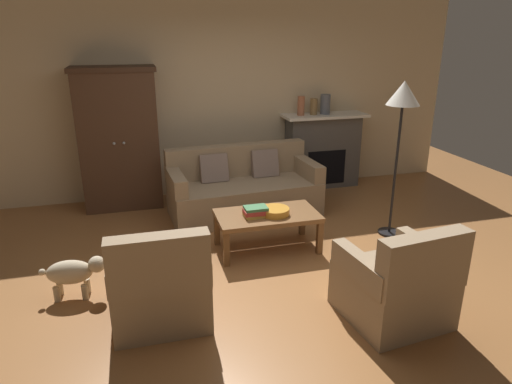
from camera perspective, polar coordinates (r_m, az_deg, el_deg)
ground_plane at (r=4.70m, az=1.57°, el=-9.44°), size 9.60×9.60×0.00m
back_wall at (r=6.65m, az=-4.82°, el=11.90°), size 7.20×0.10×2.80m
fireplace at (r=7.02m, az=8.35°, el=5.25°), size 1.26×0.48×1.12m
armoire at (r=6.30m, az=-16.81°, el=6.41°), size 1.06×0.57×1.86m
couch at (r=5.93m, az=-1.62°, el=0.25°), size 1.97×0.98×0.86m
coffee_table at (r=4.92m, az=1.42°, el=-3.31°), size 1.10×0.60×0.42m
fruit_bowl at (r=4.86m, az=2.43°, el=-2.44°), size 0.30×0.30×0.07m
book_stack at (r=4.80m, az=-0.08°, el=-2.48°), size 0.25×0.18×0.11m
mantel_vase_terracotta at (r=6.73m, az=5.68°, el=10.73°), size 0.10×0.10×0.28m
mantel_vase_bronze at (r=6.80m, az=7.27°, el=10.61°), size 0.11×0.11×0.24m
mantel_vase_slate at (r=6.87m, az=8.70°, el=10.85°), size 0.15×0.15×0.29m
armchair_near_left at (r=3.86m, az=-11.95°, el=-11.45°), size 0.79×0.78×0.88m
armchair_near_right at (r=3.95m, az=17.28°, el=-11.17°), size 0.85×0.85×0.88m
floor_lamp at (r=5.24m, az=17.96°, el=10.61°), size 0.36×0.36×1.78m
dog at (r=4.42m, az=-21.95°, el=-9.35°), size 0.57×0.24×0.39m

